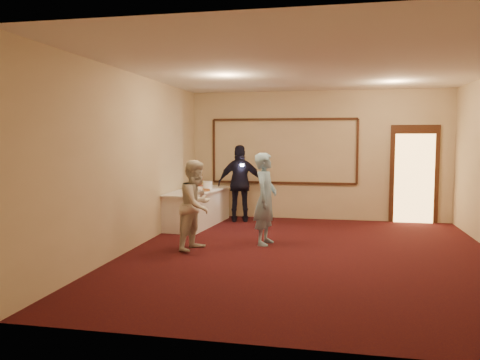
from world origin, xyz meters
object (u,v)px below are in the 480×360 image
(guest, at_px, (241,183))
(man, at_px, (266,199))
(plate_stack_a, at_px, (193,186))
(woman, at_px, (196,205))
(cupcake_stand, at_px, (199,180))
(tart, at_px, (205,190))
(pavlova_tray, at_px, (196,191))
(buffet_table, at_px, (197,207))
(plate_stack_b, at_px, (208,185))

(guest, bearing_deg, man, 100.61)
(plate_stack_a, relative_size, woman, 0.12)
(cupcake_stand, bearing_deg, tart, -68.19)
(guest, bearing_deg, plate_stack_a, 14.95)
(pavlova_tray, height_order, cupcake_stand, cupcake_stand)
(buffet_table, height_order, guest, guest)
(guest, bearing_deg, plate_stack_b, 16.44)
(buffet_table, distance_m, woman, 2.33)
(pavlova_tray, bearing_deg, guest, 64.10)
(plate_stack_a, xyz_separation_m, plate_stack_b, (0.31, 0.13, 0.01))
(buffet_table, height_order, tart, tart)
(man, bearing_deg, tart, 57.05)
(woman, bearing_deg, man, -44.98)
(pavlova_tray, height_order, guest, guest)
(buffet_table, relative_size, woman, 1.52)
(cupcake_stand, xyz_separation_m, tart, (0.48, -1.19, -0.12))
(plate_stack_b, bearing_deg, cupcake_stand, 120.60)
(man, bearing_deg, cupcake_stand, 46.81)
(pavlova_tray, relative_size, guest, 0.29)
(pavlova_tray, height_order, plate_stack_a, pavlova_tray)
(buffet_table, xyz_separation_m, plate_stack_b, (0.18, 0.26, 0.47))
(pavlova_tray, bearing_deg, man, -28.59)
(cupcake_stand, relative_size, tart, 1.57)
(man, bearing_deg, pavlova_tray, 70.20)
(man, bearing_deg, buffet_table, 56.68)
(plate_stack_b, relative_size, woman, 0.14)
(man, distance_m, woman, 1.26)
(pavlova_tray, bearing_deg, plate_stack_a, 110.65)
(tart, height_order, guest, guest)
(plate_stack_a, bearing_deg, guest, 26.40)
(buffet_table, xyz_separation_m, woman, (0.65, -2.20, 0.38))
(cupcake_stand, height_order, man, man)
(tart, distance_m, guest, 1.06)
(plate_stack_b, bearing_deg, plate_stack_a, -157.03)
(pavlova_tray, xyz_separation_m, cupcake_stand, (-0.42, 1.68, 0.07))
(pavlova_tray, relative_size, tart, 1.91)
(plate_stack_b, relative_size, man, 0.13)
(pavlova_tray, relative_size, cupcake_stand, 1.21)
(plate_stack_a, height_order, guest, guest)
(pavlova_tray, distance_m, tart, 0.50)
(plate_stack_a, xyz_separation_m, man, (1.88, -1.71, -0.02))
(man, distance_m, guest, 2.38)
(pavlova_tray, xyz_separation_m, man, (1.55, -0.85, -0.02))
(pavlova_tray, distance_m, plate_stack_a, 0.93)
(man, bearing_deg, plate_stack_a, 56.43)
(plate_stack_a, relative_size, plate_stack_b, 0.83)
(buffet_table, height_order, pavlova_tray, pavlova_tray)
(plate_stack_a, distance_m, woman, 2.46)
(buffet_table, xyz_separation_m, man, (1.75, -1.58, 0.43))
(plate_stack_b, bearing_deg, tart, -81.95)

